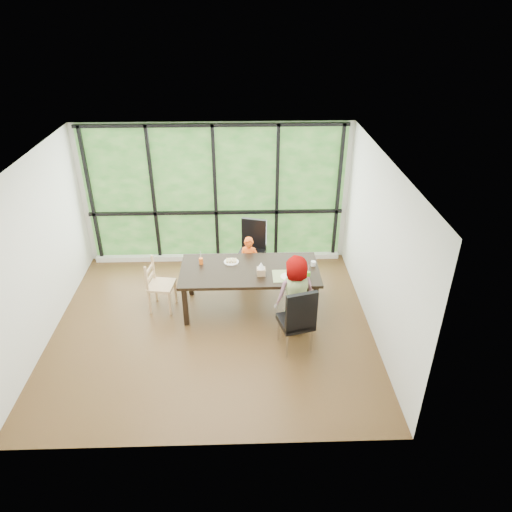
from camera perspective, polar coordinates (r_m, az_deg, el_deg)
The scene contains 23 objects.
ground at distance 7.61m, azimuth -5.24°, elevation -8.49°, with size 5.00×5.00×0.00m, color black.
back_wall at distance 8.89m, azimuth -4.94°, elevation 7.49°, with size 5.00×5.00×0.00m, color silver.
foliage_backdrop at distance 8.87m, azimuth -4.94°, elevation 7.45°, with size 4.80×0.02×2.65m, color #1A4517.
window_mullions at distance 8.84m, azimuth -4.96°, elevation 7.35°, with size 4.80×0.06×2.65m, color black, non-canonical shape.
window_sill at distance 9.37m, azimuth -4.63°, elevation -0.12°, with size 4.80×0.12×0.10m, color silver.
dining_table at distance 7.79m, azimuth -0.76°, elevation -3.97°, with size 2.24×1.07×0.75m, color black.
chair_window_leather at distance 8.57m, azimuth -0.54°, elevation 0.71°, with size 0.46×0.46×1.08m, color black.
chair_interior_leather at distance 6.89m, azimuth 4.84°, elevation -7.45°, with size 0.46×0.46×1.08m, color black.
chair_end_beech at distance 7.89m, azimuth -11.42°, elevation -3.50°, with size 0.42×0.40×0.90m, color tan.
child_toddler at distance 8.27m, azimuth -0.85°, elevation -0.85°, with size 0.36×0.24×0.98m, color #F55412.
child_older at distance 7.18m, azimuth 4.63°, elevation -4.69°, with size 0.63×0.41×1.29m, color slate.
placemat at distance 7.42m, azimuth 4.00°, elevation -2.44°, with size 0.51×0.37×0.01m, color tan.
plate_far at distance 7.78m, azimuth -3.01°, elevation -0.71°, with size 0.25×0.25×0.02m, color white.
plate_near at distance 7.39m, azimuth 3.90°, elevation -2.53°, with size 0.24×0.24×0.01m, color white.
orange_cup at distance 7.76m, azimuth -6.70°, elevation -0.61°, with size 0.07×0.07×0.11m, color orange.
green_cup at distance 7.38m, azimuth 6.35°, elevation -2.28°, with size 0.07×0.07×0.10m, color #4DB920.
white_mug at distance 7.72m, azimuth 6.97°, elevation -0.91°, with size 0.08×0.08×0.08m, color white.
tissue_box at distance 7.41m, azimuth 0.62°, elevation -1.91°, with size 0.14×0.14×0.12m, color tan.
crepe_rolls_far at distance 7.77m, azimuth -3.02°, elevation -0.55°, with size 0.20×0.12×0.04m, color tan, non-canonical shape.
crepe_rolls_near at distance 7.38m, azimuth 3.91°, elevation -2.37°, with size 0.05×0.12×0.04m, color tan, non-canonical shape.
straw_white at distance 7.71m, azimuth -6.74°, elevation -0.02°, with size 0.01×0.01×0.20m, color white.
straw_pink at distance 7.34m, azimuth 6.39°, elevation -1.67°, with size 0.01×0.01×0.20m, color pink.
tissue at distance 7.35m, azimuth 0.62°, elevation -1.15°, with size 0.12×0.12×0.11m, color white.
Camera 1 is at (0.50, -5.98, 4.68)m, focal length 32.92 mm.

